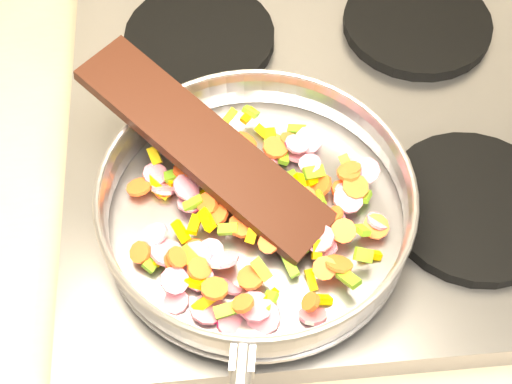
{
  "coord_description": "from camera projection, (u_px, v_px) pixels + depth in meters",
  "views": [
    {
      "loc": [
        -0.83,
        1.14,
        1.59
      ],
      "look_at": [
        -0.79,
        1.53,
        1.01
      ],
      "focal_mm": 50.0,
      "sensor_mm": 36.0,
      "label": 1
    }
  ],
  "objects": [
    {
      "name": "cooktop",
      "position": [
        323.0,
        130.0,
        0.86
      ],
      "size": [
        0.6,
        0.6,
        0.04
      ],
      "primitive_type": "cube",
      "color": "#939399",
      "rests_on": "counter_top"
    },
    {
      "name": "grate_fl",
      "position": [
        212.0,
        226.0,
        0.75
      ],
      "size": [
        0.19,
        0.19,
        0.02
      ],
      "primitive_type": "cylinder",
      "color": "black",
      "rests_on": "cooktop"
    },
    {
      "name": "grate_fr",
      "position": [
        473.0,
        206.0,
        0.76
      ],
      "size": [
        0.19,
        0.19,
        0.02
      ],
      "primitive_type": "cylinder",
      "color": "black",
      "rests_on": "cooktop"
    },
    {
      "name": "grate_bl",
      "position": [
        200.0,
        37.0,
        0.9
      ],
      "size": [
        0.19,
        0.19,
        0.02
      ],
      "primitive_type": "cylinder",
      "color": "black",
      "rests_on": "cooktop"
    },
    {
      "name": "grate_br",
      "position": [
        417.0,
        23.0,
        0.92
      ],
      "size": [
        0.19,
        0.19,
        0.02
      ],
      "primitive_type": "cylinder",
      "color": "black",
      "rests_on": "cooktop"
    },
    {
      "name": "saute_pan",
      "position": [
        256.0,
        204.0,
        0.72
      ],
      "size": [
        0.36,
        0.52,
        0.06
      ],
      "rotation": [
        0.0,
        0.0,
        -0.16
      ],
      "color": "#9E9EA5",
      "rests_on": "grate_fl"
    },
    {
      "name": "vegetable_heap",
      "position": [
        258.0,
        213.0,
        0.72
      ],
      "size": [
        0.28,
        0.27,
        0.05
      ],
      "color": "#DAAD00",
      "rests_on": "saute_pan"
    },
    {
      "name": "wooden_spatula",
      "position": [
        204.0,
        146.0,
        0.73
      ],
      "size": [
        0.26,
        0.26,
        0.08
      ],
      "primitive_type": "cube",
      "rotation": [
        0.0,
        -0.2,
        2.36
      ],
      "color": "black",
      "rests_on": "saute_pan"
    }
  ]
}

